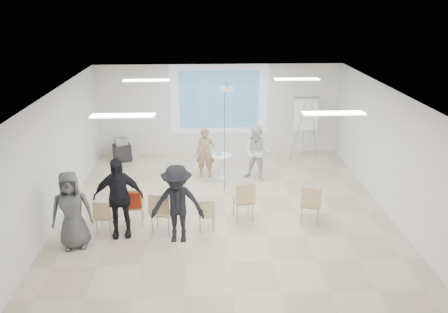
{
  "coord_description": "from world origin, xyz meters",
  "views": [
    {
      "loc": [
        -0.45,
        -9.5,
        5.14
      ],
      "look_at": [
        0.0,
        0.8,
        1.25
      ],
      "focal_mm": 35.0,
      "sensor_mm": 36.0,
      "label": 1
    }
  ],
  "objects_px": {
    "chair_right_inner": "(244,198)",
    "chair_right_far": "(311,202)",
    "player_right": "(257,150)",
    "laptop": "(162,210)",
    "chair_left_mid": "(134,204)",
    "chair_far_left": "(104,214)",
    "audience_left": "(118,192)",
    "player_left": "(205,150)",
    "audience_mid": "(177,199)",
    "av_cart": "(122,150)",
    "chair_left_inner": "(161,210)",
    "flipchart_easel": "(306,114)",
    "pedestal_table": "(222,165)",
    "audience_outer": "(71,206)",
    "chair_center": "(207,212)"
  },
  "relations": [
    {
      "from": "audience_mid",
      "to": "laptop",
      "type": "bearing_deg",
      "value": 135.11
    },
    {
      "from": "chair_center",
      "to": "flipchart_easel",
      "type": "distance_m",
      "value": 5.57
    },
    {
      "from": "pedestal_table",
      "to": "audience_outer",
      "type": "xyz_separation_m",
      "value": [
        -3.28,
        -3.54,
        0.55
      ]
    },
    {
      "from": "player_right",
      "to": "pedestal_table",
      "type": "bearing_deg",
      "value": -163.42
    },
    {
      "from": "chair_left_inner",
      "to": "chair_center",
      "type": "xyz_separation_m",
      "value": [
        1.02,
        0.05,
        -0.12
      ]
    },
    {
      "from": "player_right",
      "to": "av_cart",
      "type": "xyz_separation_m",
      "value": [
        -4.17,
        1.64,
        -0.54
      ]
    },
    {
      "from": "audience_outer",
      "to": "audience_left",
      "type": "bearing_deg",
      "value": 14.63
    },
    {
      "from": "player_left",
      "to": "audience_left",
      "type": "bearing_deg",
      "value": -115.32
    },
    {
      "from": "chair_left_mid",
      "to": "audience_mid",
      "type": "height_order",
      "value": "audience_mid"
    },
    {
      "from": "player_right",
      "to": "chair_left_mid",
      "type": "distance_m",
      "value": 4.1
    },
    {
      "from": "flipchart_easel",
      "to": "player_left",
      "type": "bearing_deg",
      "value": -157.55
    },
    {
      "from": "chair_right_inner",
      "to": "chair_right_far",
      "type": "xyz_separation_m",
      "value": [
        1.53,
        -0.23,
        -0.01
      ]
    },
    {
      "from": "chair_right_far",
      "to": "av_cart",
      "type": "xyz_separation_m",
      "value": [
        -5.12,
        4.36,
        -0.21
      ]
    },
    {
      "from": "audience_mid",
      "to": "audience_outer",
      "type": "xyz_separation_m",
      "value": [
        -2.2,
        -0.13,
        -0.04
      ]
    },
    {
      "from": "chair_far_left",
      "to": "chair_left_mid",
      "type": "xyz_separation_m",
      "value": [
        0.62,
        0.35,
        0.07
      ]
    },
    {
      "from": "chair_right_inner",
      "to": "flipchart_easel",
      "type": "xyz_separation_m",
      "value": [
        2.29,
        4.0,
        0.95
      ]
    },
    {
      "from": "audience_mid",
      "to": "av_cart",
      "type": "bearing_deg",
      "value": 116.01
    },
    {
      "from": "chair_right_far",
      "to": "audience_mid",
      "type": "xyz_separation_m",
      "value": [
        -3.04,
        -0.58,
        0.43
      ]
    },
    {
      "from": "player_right",
      "to": "chair_left_mid",
      "type": "relative_size",
      "value": 1.9
    },
    {
      "from": "player_left",
      "to": "audience_left",
      "type": "xyz_separation_m",
      "value": [
        -1.92,
        -3.25,
        0.21
      ]
    },
    {
      "from": "chair_center",
      "to": "chair_right_far",
      "type": "xyz_separation_m",
      "value": [
        2.42,
        0.21,
        0.1
      ]
    },
    {
      "from": "chair_right_inner",
      "to": "audience_mid",
      "type": "bearing_deg",
      "value": -162.29
    },
    {
      "from": "chair_far_left",
      "to": "audience_left",
      "type": "relative_size",
      "value": 0.39
    },
    {
      "from": "player_left",
      "to": "audience_outer",
      "type": "height_order",
      "value": "audience_outer"
    },
    {
      "from": "chair_left_mid",
      "to": "chair_right_inner",
      "type": "bearing_deg",
      "value": -1.01
    },
    {
      "from": "laptop",
      "to": "audience_mid",
      "type": "height_order",
      "value": "audience_mid"
    },
    {
      "from": "chair_far_left",
      "to": "chair_right_far",
      "type": "distance_m",
      "value": 4.72
    },
    {
      "from": "chair_right_inner",
      "to": "chair_far_left",
      "type": "bearing_deg",
      "value": 177.65
    },
    {
      "from": "chair_left_mid",
      "to": "av_cart",
      "type": "bearing_deg",
      "value": 99.93
    },
    {
      "from": "chair_left_mid",
      "to": "av_cart",
      "type": "distance_m",
      "value": 4.36
    },
    {
      "from": "player_left",
      "to": "laptop",
      "type": "xyz_separation_m",
      "value": [
        -0.99,
        -3.12,
        -0.31
      ]
    },
    {
      "from": "chair_left_inner",
      "to": "av_cart",
      "type": "bearing_deg",
      "value": 121.72
    },
    {
      "from": "chair_left_inner",
      "to": "chair_right_inner",
      "type": "relative_size",
      "value": 1.0
    },
    {
      "from": "chair_left_inner",
      "to": "chair_right_inner",
      "type": "height_order",
      "value": "chair_left_inner"
    },
    {
      "from": "chair_far_left",
      "to": "flipchart_easel",
      "type": "distance_m",
      "value": 7.15
    },
    {
      "from": "chair_left_mid",
      "to": "chair_left_inner",
      "type": "xyz_separation_m",
      "value": [
        0.66,
        -0.39,
        0.03
      ]
    },
    {
      "from": "chair_right_inner",
      "to": "chair_right_far",
      "type": "height_order",
      "value": "chair_right_inner"
    },
    {
      "from": "audience_left",
      "to": "av_cart",
      "type": "height_order",
      "value": "audience_left"
    },
    {
      "from": "player_right",
      "to": "audience_mid",
      "type": "xyz_separation_m",
      "value": [
        -2.1,
        -3.3,
        0.1
      ]
    },
    {
      "from": "audience_left",
      "to": "flipchart_easel",
      "type": "distance_m",
      "value": 6.84
    },
    {
      "from": "flipchart_easel",
      "to": "chair_center",
      "type": "bearing_deg",
      "value": -124.95
    },
    {
      "from": "chair_left_mid",
      "to": "audience_outer",
      "type": "height_order",
      "value": "audience_outer"
    },
    {
      "from": "chair_left_inner",
      "to": "laptop",
      "type": "bearing_deg",
      "value": 92.19
    },
    {
      "from": "audience_left",
      "to": "audience_mid",
      "type": "relative_size",
      "value": 1.05
    },
    {
      "from": "player_right",
      "to": "chair_left_mid",
      "type": "bearing_deg",
      "value": -117.79
    },
    {
      "from": "av_cart",
      "to": "chair_right_inner",
      "type": "bearing_deg",
      "value": -71.67
    },
    {
      "from": "chair_center",
      "to": "audience_left",
      "type": "relative_size",
      "value": 0.38
    },
    {
      "from": "player_right",
      "to": "laptop",
      "type": "relative_size",
      "value": 4.93
    },
    {
      "from": "audience_outer",
      "to": "chair_left_mid",
      "type": "bearing_deg",
      "value": 25.49
    },
    {
      "from": "chair_left_mid",
      "to": "chair_right_far",
      "type": "distance_m",
      "value": 4.1
    }
  ]
}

